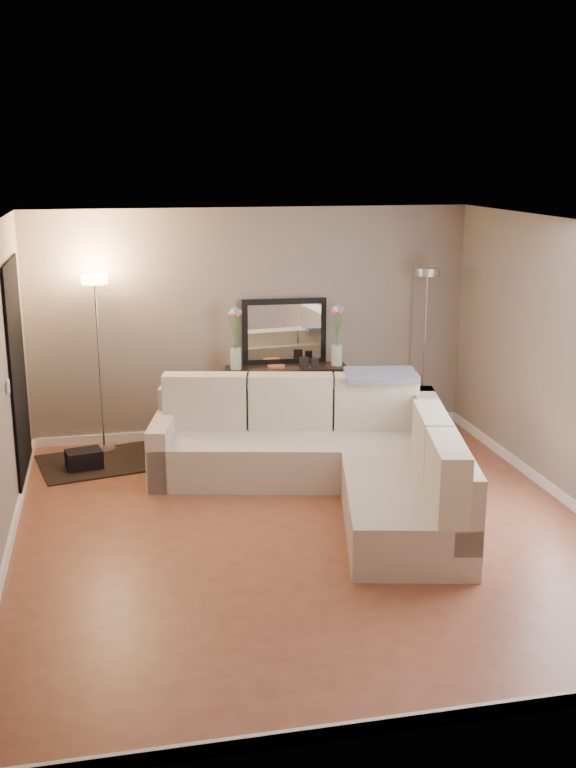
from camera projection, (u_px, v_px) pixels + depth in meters
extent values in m
cube|color=#985137|center=(307.00, 530.00, 7.43)|extent=(5.00, 5.50, 0.01)
cube|color=white|center=(309.00, 226.00, 6.76)|extent=(5.00, 5.50, 0.01)
cube|color=gray|center=(253.00, 324.00, 9.70)|extent=(5.00, 0.02, 2.60)
cube|color=gray|center=(427.00, 518.00, 4.48)|extent=(5.00, 0.02, 2.60)
cube|color=white|center=(254.00, 429.00, 10.00)|extent=(5.00, 0.03, 0.10)
cube|color=white|center=(416.00, 721.00, 4.83)|extent=(5.00, 0.03, 0.10)
cube|color=white|center=(8.00, 550.00, 6.92)|extent=(0.03, 5.50, 0.10)
cube|color=white|center=(568.00, 501.00, 7.91)|extent=(0.03, 5.50, 0.10)
cube|color=black|center=(18.00, 374.00, 8.26)|extent=(0.02, 1.20, 2.20)
cube|color=white|center=(8.00, 386.00, 7.43)|extent=(0.02, 0.08, 0.12)
cube|color=beige|center=(296.00, 456.00, 8.59)|extent=(2.98, 1.57, 0.44)
cube|color=beige|center=(296.00, 416.00, 8.88)|extent=(2.81, 0.83, 0.61)
cube|color=beige|center=(164.00, 448.00, 8.59)|extent=(0.40, 1.00, 0.61)
cube|color=beige|center=(404.00, 511.00, 7.27)|extent=(1.33, 1.91, 0.44)
cube|color=beige|center=(441.00, 458.00, 7.66)|extent=(0.80, 2.71, 0.61)
cube|color=beige|center=(205.00, 401.00, 8.73)|extent=(0.88, 0.42, 0.57)
cube|color=beige|center=(291.00, 401.00, 8.72)|extent=(0.88, 0.42, 0.57)
cube|color=beige|center=(376.00, 402.00, 8.71)|extent=(0.88, 0.42, 0.57)
cube|color=beige|center=(431.00, 443.00, 7.45)|extent=(0.40, 0.82, 0.57)
cube|color=beige|center=(447.00, 477.00, 6.66)|extent=(0.40, 0.82, 0.57)
cube|color=gray|center=(381.00, 375.00, 8.66)|extent=(0.78, 0.53, 0.10)
cube|color=black|center=(287.00, 369.00, 9.65)|extent=(1.38, 0.44, 0.04)
cube|color=black|center=(233.00, 410.00, 9.52)|extent=(0.05, 0.05, 0.80)
cube|color=black|center=(231.00, 403.00, 9.80)|extent=(0.05, 0.05, 0.80)
cube|color=black|center=(343.00, 406.00, 9.71)|extent=(0.05, 0.05, 0.80)
cube|color=black|center=(338.00, 399.00, 9.99)|extent=(0.05, 0.05, 0.80)
cube|color=black|center=(287.00, 422.00, 9.81)|extent=(1.29, 0.40, 0.03)
cube|color=#BF3333|center=(238.00, 414.00, 9.69)|extent=(0.04, 0.17, 0.20)
cube|color=#3359A5|center=(242.00, 413.00, 9.70)|extent=(0.05, 0.17, 0.22)
cube|color=gold|center=(246.00, 412.00, 9.70)|extent=(0.05, 0.17, 0.24)
cube|color=#3F7F4C|center=(251.00, 414.00, 9.72)|extent=(0.06, 0.17, 0.20)
cube|color=#994C99|center=(255.00, 413.00, 9.72)|extent=(0.04, 0.17, 0.22)
cube|color=orange|center=(259.00, 412.00, 9.73)|extent=(0.05, 0.17, 0.24)
cube|color=#262626|center=(263.00, 413.00, 9.74)|extent=(0.05, 0.17, 0.20)
cube|color=#4C99B2|center=(268.00, 412.00, 9.74)|extent=(0.06, 0.17, 0.22)
cube|color=#B2A58C|center=(272.00, 411.00, 9.75)|extent=(0.04, 0.17, 0.24)
cube|color=brown|center=(276.00, 413.00, 9.76)|extent=(0.05, 0.17, 0.20)
cube|color=navy|center=(280.00, 412.00, 9.76)|extent=(0.05, 0.17, 0.22)
cube|color=gold|center=(285.00, 411.00, 9.77)|extent=(0.06, 0.17, 0.24)
cube|color=black|center=(284.00, 332.00, 9.72)|extent=(0.96, 0.09, 0.75)
cube|color=white|center=(285.00, 332.00, 9.69)|extent=(0.84, 0.05, 0.63)
cube|color=#CA5723|center=(276.00, 368.00, 9.59)|extent=(0.19, 0.14, 0.04)
cube|color=black|center=(304.00, 363.00, 9.61)|extent=(0.11, 0.03, 0.14)
cube|color=black|center=(315.00, 363.00, 9.63)|extent=(0.08, 0.03, 0.12)
cylinder|color=silver|center=(236.00, 359.00, 9.53)|extent=(0.13, 0.13, 0.25)
cylinder|color=#38722D|center=(234.00, 334.00, 9.45)|extent=(0.10, 0.01, 0.43)
sphere|color=#E5598C|center=(231.00, 314.00, 9.39)|extent=(0.08, 0.08, 0.07)
cylinder|color=#38722D|center=(234.00, 333.00, 9.45)|extent=(0.06, 0.01, 0.46)
sphere|color=white|center=(233.00, 312.00, 9.39)|extent=(0.08, 0.08, 0.07)
cylinder|color=#38722D|center=(235.00, 332.00, 9.45)|extent=(0.01, 0.01, 0.48)
sphere|color=#598CE5|center=(235.00, 310.00, 9.39)|extent=(0.08, 0.08, 0.07)
cylinder|color=#38722D|center=(236.00, 333.00, 9.45)|extent=(0.06, 0.01, 0.44)
sphere|color=#E58C4C|center=(237.00, 314.00, 9.40)|extent=(0.08, 0.08, 0.07)
cylinder|color=#38722D|center=(237.00, 333.00, 9.45)|extent=(0.11, 0.01, 0.45)
sphere|color=#D866B2|center=(239.00, 312.00, 9.40)|extent=(0.08, 0.08, 0.07)
cylinder|color=silver|center=(337.00, 356.00, 9.70)|extent=(0.13, 0.13, 0.25)
cylinder|color=#38722D|center=(336.00, 330.00, 9.62)|extent=(0.10, 0.01, 0.43)
sphere|color=#E5598C|center=(334.00, 311.00, 9.56)|extent=(0.08, 0.08, 0.07)
cylinder|color=#38722D|center=(336.00, 329.00, 9.62)|extent=(0.06, 0.01, 0.46)
sphere|color=white|center=(336.00, 309.00, 9.56)|extent=(0.08, 0.08, 0.07)
cylinder|color=#38722D|center=(337.00, 329.00, 9.62)|extent=(0.01, 0.01, 0.48)
sphere|color=#598CE5|center=(338.00, 307.00, 9.56)|extent=(0.08, 0.08, 0.07)
cylinder|color=#38722D|center=(338.00, 330.00, 9.63)|extent=(0.06, 0.01, 0.44)
sphere|color=#E58C4C|center=(339.00, 311.00, 9.57)|extent=(0.08, 0.08, 0.07)
cylinder|color=#38722D|center=(339.00, 329.00, 9.62)|extent=(0.11, 0.01, 0.45)
sphere|color=#D866B2|center=(341.00, 309.00, 9.57)|extent=(0.08, 0.08, 0.07)
cylinder|color=silver|center=(104.00, 449.00, 9.41)|extent=(0.30, 0.30, 0.03)
cylinder|color=silver|center=(100.00, 368.00, 9.17)|extent=(0.03, 0.03, 1.84)
cylinder|color=#FFBF72|center=(94.00, 280.00, 8.92)|extent=(0.32, 0.32, 0.08)
cylinder|color=silver|center=(421.00, 429.00, 10.11)|extent=(0.28, 0.28, 0.03)
cylinder|color=silver|center=(424.00, 354.00, 9.88)|extent=(0.03, 0.03, 1.83)
cylinder|color=silver|center=(428.00, 272.00, 9.63)|extent=(0.30, 0.30, 0.08)
cube|color=black|center=(102.00, 462.00, 9.04)|extent=(1.43, 1.19, 0.02)
cube|color=black|center=(84.00, 461.00, 8.85)|extent=(0.40, 0.32, 0.23)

